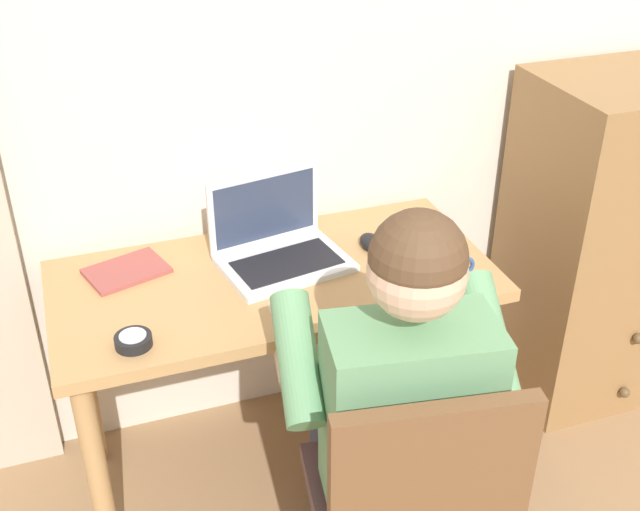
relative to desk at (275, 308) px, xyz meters
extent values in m
cube|color=beige|center=(0.42, 0.36, 0.65)|extent=(4.80, 0.05, 2.50)
cube|color=tan|center=(0.00, 0.00, 0.09)|extent=(1.20, 0.58, 0.03)
cylinder|color=tan|center=(-0.54, -0.23, -0.26)|extent=(0.06, 0.06, 0.68)
cylinder|color=tan|center=(0.54, -0.23, -0.26)|extent=(0.06, 0.06, 0.68)
cylinder|color=tan|center=(-0.54, 0.23, -0.26)|extent=(0.06, 0.06, 0.68)
cylinder|color=tan|center=(0.54, 0.23, -0.26)|extent=(0.06, 0.06, 0.68)
cube|color=olive|center=(1.16, 0.07, -0.04)|extent=(0.56, 0.46, 1.13)
sphere|color=brown|center=(1.16, -0.18, -0.49)|extent=(0.04, 0.04, 0.04)
sphere|color=brown|center=(1.16, -0.18, -0.27)|extent=(0.04, 0.04, 0.04)
cube|color=brown|center=(0.13, -0.61, -0.18)|extent=(0.48, 0.46, 0.05)
cube|color=brown|center=(0.10, -0.78, 0.06)|extent=(0.42, 0.10, 0.42)
cylinder|color=brown|center=(0.32, -0.48, -0.40)|extent=(0.04, 0.04, 0.40)
cylinder|color=#33384C|center=(0.25, -0.40, -0.13)|extent=(0.20, 0.42, 0.14)
cylinder|color=#33384C|center=(0.07, -0.38, -0.13)|extent=(0.20, 0.42, 0.14)
cylinder|color=#33384C|center=(0.28, -0.21, -0.37)|extent=(0.11, 0.11, 0.47)
cylinder|color=#33384C|center=(0.10, -0.18, -0.37)|extent=(0.11, 0.11, 0.47)
cube|color=#609366|center=(0.12, -0.62, 0.10)|extent=(0.39, 0.25, 0.46)
cylinder|color=#609366|center=(0.36, -0.52, 0.18)|extent=(0.14, 0.31, 0.25)
cylinder|color=#609366|center=(-0.08, -0.45, 0.18)|extent=(0.14, 0.31, 0.25)
cylinder|color=#DBAD8E|center=(0.39, -0.32, 0.07)|extent=(0.11, 0.28, 0.11)
cylinder|color=#DBAD8E|center=(-0.04, -0.26, 0.07)|extent=(0.11, 0.28, 0.11)
sphere|color=#DBAD8E|center=(0.12, -0.61, 0.46)|extent=(0.20, 0.20, 0.20)
sphere|color=#513823|center=(0.12, -0.61, 0.49)|extent=(0.20, 0.20, 0.20)
cube|color=silver|center=(0.04, 0.03, 0.12)|extent=(0.38, 0.30, 0.02)
cube|color=black|center=(0.05, 0.02, 0.13)|extent=(0.31, 0.20, 0.00)
cube|color=silver|center=(0.02, 0.15, 0.24)|extent=(0.34, 0.07, 0.22)
cube|color=#2D3851|center=(0.02, 0.15, 0.24)|extent=(0.30, 0.05, 0.18)
ellipsoid|color=black|center=(0.31, 0.05, 0.13)|extent=(0.07, 0.10, 0.03)
cylinder|color=black|center=(-0.41, -0.19, 0.12)|extent=(0.09, 0.09, 0.03)
cylinder|color=silver|center=(-0.41, -0.19, 0.14)|extent=(0.06, 0.06, 0.00)
cube|color=#994742|center=(-0.38, 0.15, 0.12)|extent=(0.24, 0.21, 0.01)
cylinder|color=#33518C|center=(0.42, -0.20, 0.16)|extent=(0.08, 0.08, 0.09)
torus|color=#33518C|center=(0.47, -0.20, 0.16)|extent=(0.06, 0.01, 0.06)
camera|label=1|loc=(-0.49, -1.78, 1.27)|focal=44.63mm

